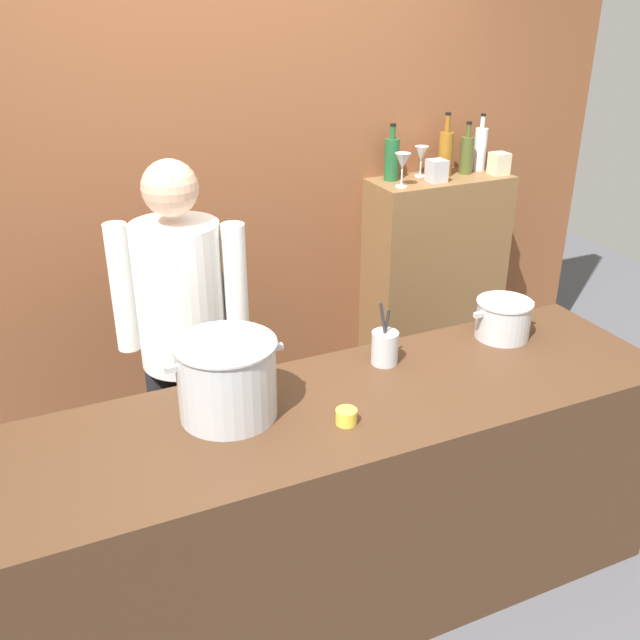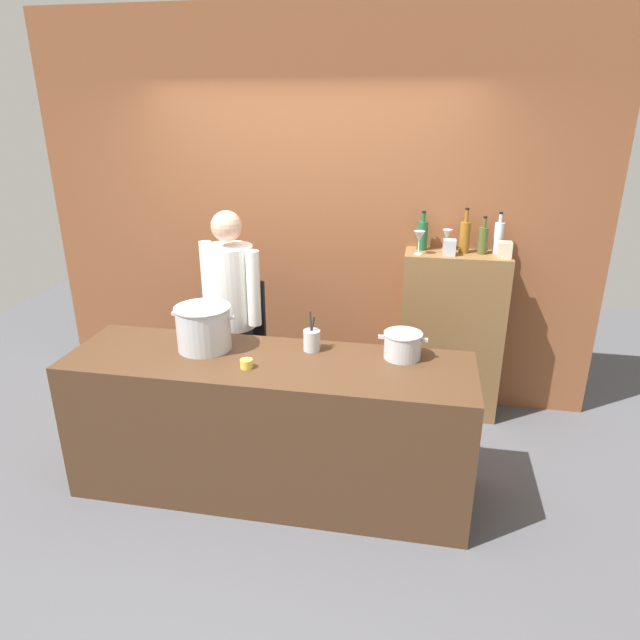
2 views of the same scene
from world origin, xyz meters
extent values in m
plane|color=#4C4C51|center=(0.00, 0.00, 0.00)|extent=(8.00, 8.00, 0.00)
cube|color=brown|center=(0.00, 1.40, 1.50)|extent=(4.40, 0.10, 3.00)
cube|color=#472D1C|center=(0.00, 0.00, 0.45)|extent=(2.44, 0.70, 0.90)
cube|color=brown|center=(1.12, 1.19, 0.65)|extent=(0.76, 0.32, 1.30)
cylinder|color=black|center=(-0.35, 0.59, 0.42)|extent=(0.14, 0.14, 0.84)
cylinder|color=black|center=(-0.53, 0.67, 0.42)|extent=(0.14, 0.14, 0.84)
cylinder|color=white|center=(-0.44, 0.63, 1.13)|extent=(0.34, 0.34, 0.58)
cube|color=black|center=(-0.36, 0.79, 0.89)|extent=(0.28, 0.14, 0.52)
cylinder|color=white|center=(-0.24, 0.54, 1.16)|extent=(0.09, 0.09, 0.52)
cylinder|color=white|center=(-0.64, 0.72, 1.16)|extent=(0.09, 0.09, 0.52)
sphere|color=tan|center=(-0.44, 0.63, 1.55)|extent=(0.21, 0.21, 0.21)
cylinder|color=#B7BABF|center=(-0.43, 0.09, 1.03)|extent=(0.33, 0.33, 0.27)
cylinder|color=#B7BABF|center=(-0.43, 0.09, 1.17)|extent=(0.34, 0.34, 0.01)
cube|color=#B7BABF|center=(-0.61, 0.09, 1.12)|extent=(0.04, 0.02, 0.02)
cube|color=#B7BABF|center=(-0.24, 0.09, 1.12)|extent=(0.04, 0.02, 0.02)
cylinder|color=#B7BABF|center=(0.78, 0.18, 0.98)|extent=(0.22, 0.22, 0.15)
cylinder|color=#B7BABF|center=(0.78, 0.18, 1.05)|extent=(0.23, 0.23, 0.01)
cube|color=#B7BABF|center=(0.66, 0.18, 1.02)|extent=(0.04, 0.02, 0.02)
cube|color=#B7BABF|center=(0.91, 0.18, 1.02)|extent=(0.04, 0.02, 0.02)
cylinder|color=#B7BABF|center=(0.23, 0.19, 0.97)|extent=(0.10, 0.10, 0.13)
cylinder|color=#262626|center=(0.23, 0.19, 1.03)|extent=(0.03, 0.06, 0.23)
cylinder|color=#262626|center=(0.23, 0.19, 1.02)|extent=(0.04, 0.01, 0.20)
cylinder|color=yellow|center=(-0.09, -0.12, 0.93)|extent=(0.07, 0.07, 0.05)
cylinder|color=#8C5919|center=(1.15, 1.22, 1.41)|extent=(0.07, 0.07, 0.22)
cylinder|color=#8C5919|center=(1.15, 1.22, 1.57)|extent=(0.03, 0.03, 0.09)
cylinder|color=black|center=(1.15, 1.22, 1.62)|extent=(0.03, 0.03, 0.01)
cylinder|color=#475123|center=(1.28, 1.22, 1.40)|extent=(0.07, 0.07, 0.19)
cylinder|color=#475123|center=(1.28, 1.22, 1.53)|extent=(0.02, 0.02, 0.07)
cylinder|color=black|center=(1.28, 1.22, 1.57)|extent=(0.03, 0.03, 0.01)
cylinder|color=#1E592D|center=(0.85, 1.26, 1.41)|extent=(0.08, 0.08, 0.21)
cylinder|color=#1E592D|center=(0.85, 1.26, 1.54)|extent=(0.03, 0.03, 0.06)
cylinder|color=black|center=(0.85, 1.26, 1.58)|extent=(0.03, 0.03, 0.01)
cylinder|color=silver|center=(1.39, 1.25, 1.41)|extent=(0.07, 0.07, 0.22)
cylinder|color=silver|center=(1.39, 1.25, 1.56)|extent=(0.02, 0.02, 0.06)
cylinder|color=black|center=(1.39, 1.25, 1.59)|extent=(0.03, 0.03, 0.01)
cylinder|color=silver|center=(0.83, 1.12, 1.30)|extent=(0.06, 0.06, 0.01)
cylinder|color=silver|center=(0.83, 1.12, 1.35)|extent=(0.01, 0.01, 0.09)
cone|color=silver|center=(0.83, 1.12, 1.43)|extent=(0.08, 0.08, 0.08)
cylinder|color=silver|center=(1.03, 1.26, 1.30)|extent=(0.06, 0.06, 0.01)
cylinder|color=silver|center=(1.03, 1.26, 1.34)|extent=(0.01, 0.01, 0.07)
cone|color=silver|center=(1.03, 1.26, 1.42)|extent=(0.07, 0.07, 0.08)
cube|color=beige|center=(1.43, 1.12, 1.36)|extent=(0.09, 0.09, 0.11)
cube|color=#B2B2B7|center=(1.05, 1.14, 1.36)|extent=(0.09, 0.09, 0.11)
camera|label=1|loc=(-1.01, -1.91, 2.24)|focal=40.21mm
camera|label=2|loc=(0.87, -2.91, 2.33)|focal=31.58mm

